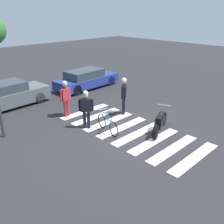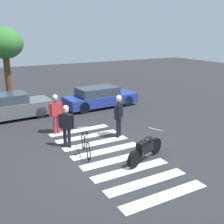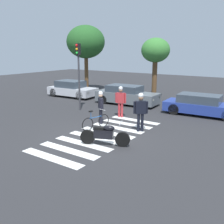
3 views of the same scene
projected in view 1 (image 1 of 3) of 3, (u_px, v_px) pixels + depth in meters
ground_plane at (130, 130)px, 11.28m from camera, size 60.00×60.00×0.00m
police_motorcycle at (160, 122)px, 11.03m from camera, size 2.01×1.02×1.03m
leaning_bicycle at (108, 124)px, 11.00m from camera, size 0.54×1.68×1.00m
officer_on_foot at (86, 107)px, 11.13m from camera, size 0.52×0.48×1.77m
officer_by_motorcycle at (124, 93)px, 12.65m from camera, size 0.59×0.47×1.91m
pedestrian_bystander at (66, 96)px, 12.37m from camera, size 0.68×0.28×1.84m
crosswalk_stripes at (130, 130)px, 11.28m from camera, size 2.92×6.75×0.01m
car_grey_coupe at (5, 96)px, 13.69m from camera, size 4.65×1.91×1.38m
car_blue_hatchback at (86, 79)px, 17.11m from camera, size 4.61×1.89×1.27m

